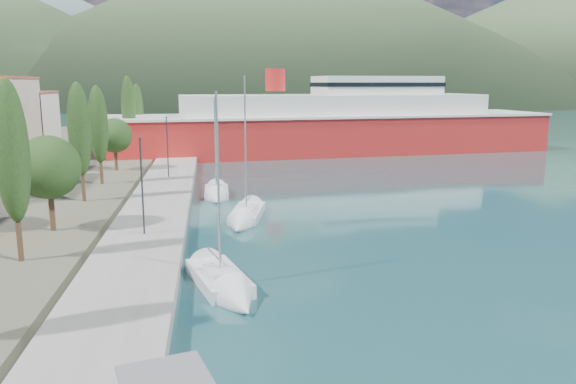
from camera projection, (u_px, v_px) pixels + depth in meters
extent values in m
plane|color=#1E4B4E|center=(229.00, 125.00, 138.63)|extent=(1400.00, 1400.00, 0.00)
cube|color=gray|center=(159.00, 204.00, 45.95)|extent=(5.00, 88.00, 0.80)
cone|color=slate|center=(278.00, 16.00, 676.67)|extent=(760.00, 760.00, 180.00)
cone|color=#445A38|center=(269.00, 16.00, 405.26)|extent=(480.00, 480.00, 115.00)
cone|color=#445A38|center=(565.00, 35.00, 417.99)|extent=(420.00, 420.00, 90.00)
cube|color=white|center=(19.00, 122.00, 80.90)|extent=(9.00, 10.00, 8.00)
cube|color=#9E5138|center=(16.00, 92.00, 80.11)|extent=(9.20, 10.20, 0.30)
cylinder|color=#47301E|center=(20.00, 242.00, 30.21)|extent=(0.30, 0.30, 2.15)
ellipsoid|color=#243F19|center=(11.00, 152.00, 29.28)|extent=(1.80, 1.80, 7.61)
cylinder|color=#47301E|center=(52.00, 211.00, 36.44)|extent=(0.36, 0.36, 2.54)
sphere|color=#243F19|center=(48.00, 167.00, 35.89)|extent=(4.07, 4.07, 4.07)
cylinder|color=#47301E|center=(83.00, 188.00, 45.60)|extent=(0.30, 0.30, 2.11)
ellipsoid|color=#243F19|center=(79.00, 129.00, 44.68)|extent=(1.80, 1.80, 7.47)
cylinder|color=#47301E|center=(101.00, 173.00, 53.26)|extent=(0.30, 0.30, 2.04)
ellipsoid|color=#243F19|center=(98.00, 124.00, 52.38)|extent=(1.80, 1.80, 7.24)
cylinder|color=#47301E|center=(116.00, 160.00, 61.65)|extent=(0.36, 0.36, 2.34)
sphere|color=#243F19|center=(115.00, 136.00, 61.14)|extent=(3.74, 3.74, 3.74)
cylinder|color=#47301E|center=(131.00, 148.00, 73.25)|extent=(0.30, 0.30, 2.29)
ellipsoid|color=#243F19|center=(128.00, 108.00, 72.26)|extent=(1.80, 1.80, 8.12)
cylinder|color=#47301E|center=(139.00, 142.00, 81.82)|extent=(0.30, 0.30, 2.06)
ellipsoid|color=#243F19|center=(137.00, 109.00, 80.92)|extent=(1.80, 1.80, 7.32)
cylinder|color=#2D2D33|center=(142.00, 187.00, 34.90)|extent=(0.12, 0.12, 6.00)
cube|color=#2D2D33|center=(140.00, 139.00, 34.57)|extent=(0.15, 0.50, 0.12)
cylinder|color=#2D2D33|center=(167.00, 147.00, 56.41)|extent=(0.12, 0.12, 6.00)
cube|color=#2D2D33|center=(166.00, 117.00, 56.08)|extent=(0.15, 0.50, 0.12)
cube|color=slate|center=(167.00, 383.00, 14.53)|extent=(2.93, 3.23, 0.10)
cube|color=silver|center=(219.00, 280.00, 28.83)|extent=(3.53, 5.79, 0.86)
cube|color=silver|center=(220.00, 271.00, 28.39)|extent=(1.84, 2.43, 0.34)
cylinder|color=silver|center=(218.00, 185.00, 27.55)|extent=(0.12, 0.12, 9.13)
cone|color=silver|center=(240.00, 303.00, 25.70)|extent=(2.79, 3.01, 2.21)
cube|color=silver|center=(247.00, 214.00, 43.22)|extent=(3.31, 6.16, 0.82)
cube|color=silver|center=(246.00, 208.00, 42.73)|extent=(1.74, 2.55, 0.32)
cylinder|color=silver|center=(245.00, 144.00, 41.79)|extent=(0.12, 0.12, 10.08)
cone|color=silver|center=(239.00, 226.00, 39.56)|extent=(2.64, 3.11, 2.11)
cube|color=silver|center=(217.00, 193.00, 51.64)|extent=(2.16, 4.85, 0.83)
cube|color=silver|center=(216.00, 188.00, 51.22)|extent=(1.29, 1.94, 0.32)
cylinder|color=silver|center=(215.00, 144.00, 50.45)|extent=(0.12, 0.12, 8.28)
cone|color=silver|center=(217.00, 200.00, 48.63)|extent=(2.14, 2.27, 2.12)
cube|color=red|center=(333.00, 136.00, 83.25)|extent=(65.12, 20.45, 6.18)
cube|color=silver|center=(334.00, 115.00, 82.66)|extent=(65.61, 20.90, 0.33)
cube|color=silver|center=(334.00, 106.00, 82.40)|extent=(45.15, 15.96, 3.31)
cube|color=silver|center=(376.00, 85.00, 83.46)|extent=(18.75, 10.20, 2.65)
cylinder|color=red|center=(275.00, 80.00, 79.52)|extent=(2.87, 2.87, 3.09)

